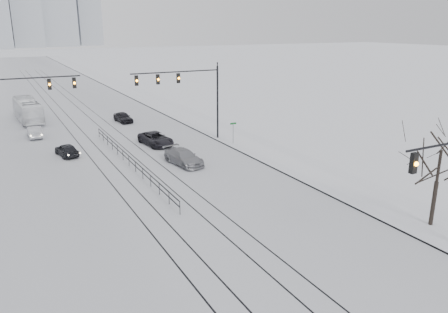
# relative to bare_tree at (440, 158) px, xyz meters

# --- Properties ---
(road) EXTENTS (22.00, 260.00, 0.02)m
(road) POSITION_rel_bare_tree_xyz_m (-13.20, 51.00, -4.48)
(road) COLOR silver
(road) RESTS_ON ground
(sidewalk_east) EXTENTS (5.00, 260.00, 0.16)m
(sidewalk_east) POSITION_rel_bare_tree_xyz_m (0.30, 51.00, -4.41)
(sidewalk_east) COLOR white
(sidewalk_east) RESTS_ON ground
(curb) EXTENTS (0.10, 260.00, 0.12)m
(curb) POSITION_rel_bare_tree_xyz_m (-2.15, 51.00, -4.43)
(curb) COLOR gray
(curb) RESTS_ON ground
(tram_rails) EXTENTS (5.30, 180.00, 0.01)m
(tram_rails) POSITION_rel_bare_tree_xyz_m (-13.20, 31.00, -4.47)
(tram_rails) COLOR black
(tram_rails) RESTS_ON ground
(traffic_mast_ne) EXTENTS (9.60, 0.37, 8.00)m
(traffic_mast_ne) POSITION_rel_bare_tree_xyz_m (-5.05, 25.99, 1.27)
(traffic_mast_ne) COLOR black
(traffic_mast_ne) RESTS_ON ground
(traffic_mast_nw) EXTENTS (9.10, 0.37, 8.00)m
(traffic_mast_nw) POSITION_rel_bare_tree_xyz_m (-21.72, 27.00, 1.08)
(traffic_mast_nw) COLOR black
(traffic_mast_nw) RESTS_ON ground
(bare_tree) EXTENTS (4.40, 4.40, 6.10)m
(bare_tree) POSITION_rel_bare_tree_xyz_m (0.00, 0.00, 0.00)
(bare_tree) COLOR black
(bare_tree) RESTS_ON ground
(median_fence) EXTENTS (0.06, 24.00, 1.00)m
(median_fence) POSITION_rel_bare_tree_xyz_m (-13.20, 21.00, -3.96)
(median_fence) COLOR black
(median_fence) RESTS_ON ground
(street_sign) EXTENTS (0.70, 0.06, 2.40)m
(street_sign) POSITION_rel_bare_tree_xyz_m (-1.40, 23.00, -2.88)
(street_sign) COLOR #595B60
(street_sign) RESTS_ON ground
(sedan_sb_inner) EXTENTS (2.06, 3.80, 1.23)m
(sedan_sb_inner) POSITION_rel_bare_tree_xyz_m (-17.64, 26.80, -3.87)
(sedan_sb_inner) COLOR black
(sedan_sb_inner) RESTS_ON ground
(sedan_sb_outer) EXTENTS (1.40, 4.00, 1.32)m
(sedan_sb_outer) POSITION_rel_bare_tree_xyz_m (-19.65, 36.19, -3.83)
(sedan_sb_outer) COLOR silver
(sedan_sb_outer) RESTS_ON ground
(sedan_nb_front) EXTENTS (2.89, 5.17, 1.36)m
(sedan_nb_front) POSITION_rel_bare_tree_xyz_m (-8.69, 26.64, -3.81)
(sedan_nb_front) COLOR black
(sedan_nb_front) RESTS_ON ground
(sedan_nb_right) EXTENTS (2.70, 5.02, 1.38)m
(sedan_nb_right) POSITION_rel_bare_tree_xyz_m (-8.70, 19.07, -3.80)
(sedan_nb_right) COLOR gray
(sedan_nb_right) RESTS_ON ground
(sedan_nb_far) EXTENTS (1.99, 3.99, 1.31)m
(sedan_nb_far) POSITION_rel_bare_tree_xyz_m (-8.64, 39.53, -3.84)
(sedan_nb_far) COLOR black
(sedan_nb_far) RESTS_ON ground
(box_truck) EXTENTS (3.08, 10.61, 2.92)m
(box_truck) POSITION_rel_bare_tree_xyz_m (-19.48, 46.13, -3.03)
(box_truck) COLOR white
(box_truck) RESTS_ON ground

